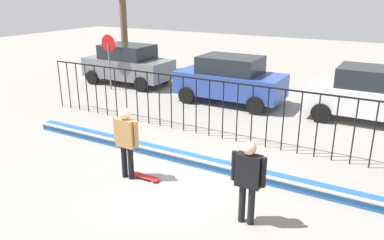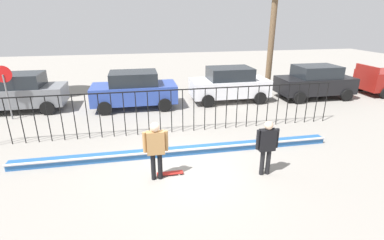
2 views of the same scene
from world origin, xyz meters
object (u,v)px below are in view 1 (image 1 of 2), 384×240
at_px(camera_operator, 248,175).
at_px(stop_sign, 109,54).
at_px(skateboarder, 126,137).
at_px(parked_car_gray, 128,64).
at_px(parked_car_white, 373,95).
at_px(parked_car_blue, 230,79).
at_px(skateboard, 145,177).

height_order(camera_operator, stop_sign, stop_sign).
distance_m(skateboarder, parked_car_gray, 10.02).
distance_m(camera_operator, parked_car_gray, 12.52).
height_order(camera_operator, parked_car_white, parked_car_white).
bearing_deg(parked_car_blue, stop_sign, -171.44).
xyz_separation_m(skateboard, stop_sign, (-6.64, 6.42, 1.56)).
xyz_separation_m(parked_car_gray, parked_car_blue, (5.66, -0.59, 0.00)).
bearing_deg(parked_car_white, skateboarder, -118.57).
height_order(parked_car_gray, stop_sign, stop_sign).
bearing_deg(parked_car_gray, stop_sign, -89.66).
distance_m(skateboarder, skateboard, 1.10).
bearing_deg(camera_operator, parked_car_white, -58.19).
height_order(skateboard, camera_operator, camera_operator).
xyz_separation_m(skateboarder, skateboard, (0.40, 0.14, -1.01)).
relative_size(parked_car_blue, stop_sign, 1.72).
distance_m(skateboard, parked_car_blue, 7.24).
height_order(skateboarder, parked_car_blue, parked_car_blue).
bearing_deg(camera_operator, parked_car_blue, -21.41).
bearing_deg(skateboard, parked_car_white, 79.33).
distance_m(camera_operator, stop_sign, 11.75).
bearing_deg(skateboard, parked_car_gray, 149.97).
height_order(skateboarder, camera_operator, skateboarder).
height_order(parked_car_blue, parked_car_white, same).
xyz_separation_m(skateboard, parked_car_gray, (-6.62, 7.71, 0.91)).
height_order(skateboarder, parked_car_gray, parked_car_gray).
relative_size(parked_car_gray, parked_car_white, 1.00).
relative_size(camera_operator, parked_car_gray, 0.40).
relative_size(skateboard, camera_operator, 0.46).
xyz_separation_m(parked_car_blue, stop_sign, (-5.68, -0.70, 0.64)).
bearing_deg(skateboard, camera_operator, 9.35).
xyz_separation_m(skateboarder, camera_operator, (3.24, -0.36, -0.03)).
bearing_deg(skateboarder, stop_sign, 120.97).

